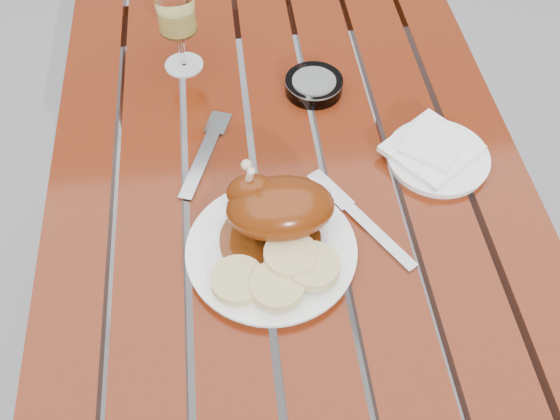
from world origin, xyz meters
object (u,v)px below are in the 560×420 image
object	(u,v)px
side_plate	(438,158)
wine_glass	(178,28)
dinner_plate	(271,251)
table	(287,287)
ashtray	(314,85)

from	to	relation	value
side_plate	wine_glass	bearing A→B (deg)	144.85
dinner_plate	wine_glass	bearing A→B (deg)	105.05
table	ashtray	bearing A→B (deg)	70.33
ashtray	dinner_plate	bearing A→B (deg)	-108.19
dinner_plate	wine_glass	xyz separation A→B (m)	(-0.12, 0.46, 0.08)
table	side_plate	size ratio (longest dim) A/B	6.87
dinner_plate	ashtray	world-z (taller)	ashtray
side_plate	ashtray	distance (m)	0.27
side_plate	ashtray	xyz separation A→B (m)	(-0.18, 0.20, 0.01)
table	wine_glass	xyz separation A→B (m)	(-0.17, 0.30, 0.46)
table	wine_glass	bearing A→B (deg)	119.64
wine_glass	side_plate	distance (m)	0.52
wine_glass	ashtray	world-z (taller)	wine_glass
ashtray	wine_glass	bearing A→B (deg)	157.36
table	ashtray	distance (m)	0.44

